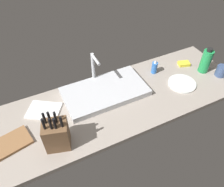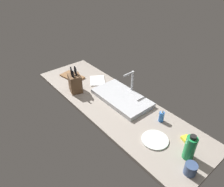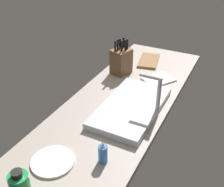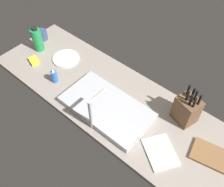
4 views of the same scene
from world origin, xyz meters
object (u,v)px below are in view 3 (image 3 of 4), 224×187
(dinner_plate, at_px, (53,161))
(cutting_board, at_px, (149,61))
(knife_block, at_px, (121,61))
(dish_towel, at_px, (159,79))
(faucet, at_px, (156,94))
(soap_bottle, at_px, (103,153))
(sink_basin, at_px, (131,107))

(dinner_plate, bearing_deg, cutting_board, 179.27)
(knife_block, distance_m, dish_towel, 0.31)
(knife_block, bearing_deg, cutting_board, 172.83)
(faucet, relative_size, soap_bottle, 2.08)
(faucet, height_order, soap_bottle, faucet)
(sink_basin, xyz_separation_m, soap_bottle, (0.45, 0.05, 0.03))
(faucet, relative_size, cutting_board, 0.92)
(knife_block, xyz_separation_m, dish_towel, (-0.02, 0.29, -0.09))
(faucet, xyz_separation_m, knife_block, (-0.40, -0.41, -0.05))
(cutting_board, bearing_deg, knife_block, -23.32)
(knife_block, xyz_separation_m, soap_bottle, (0.86, 0.31, -0.05))
(dinner_plate, xyz_separation_m, dish_towel, (-1.00, 0.19, 0.00))
(sink_basin, height_order, cutting_board, sink_basin)
(faucet, distance_m, knife_block, 0.57)
(dish_towel, bearing_deg, cutting_board, -146.33)
(knife_block, height_order, dinner_plate, knife_block)
(sink_basin, bearing_deg, dinner_plate, -15.91)
(dinner_plate, bearing_deg, knife_block, -173.94)
(sink_basin, height_order, faucet, faucet)
(sink_basin, bearing_deg, cutting_board, -168.27)
(sink_basin, distance_m, soap_bottle, 0.45)
(cutting_board, height_order, dinner_plate, cutting_board)
(sink_basin, height_order, soap_bottle, soap_bottle)
(knife_block, distance_m, dinner_plate, 0.99)
(soap_bottle, distance_m, dinner_plate, 0.24)
(dish_towel, bearing_deg, dinner_plate, -10.69)
(faucet, relative_size, knife_block, 0.96)
(soap_bottle, height_order, dish_towel, soap_bottle)
(soap_bottle, bearing_deg, knife_block, -160.09)
(knife_block, height_order, dish_towel, knife_block)
(faucet, bearing_deg, dinner_plate, -27.56)
(sink_basin, bearing_deg, knife_block, -147.65)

